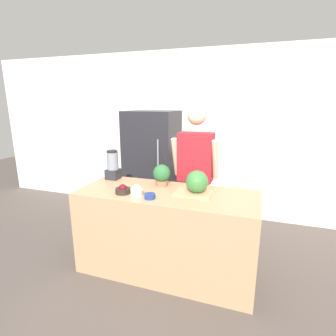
# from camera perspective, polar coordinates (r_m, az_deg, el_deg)

# --- Properties ---
(ground_plane) EXTENTS (14.00, 14.00, 0.00)m
(ground_plane) POSITION_cam_1_polar(r_m,az_deg,el_deg) (2.87, -2.97, -25.14)
(ground_plane) COLOR #564C47
(wall_back) EXTENTS (8.00, 0.06, 2.60)m
(wall_back) POSITION_cam_1_polar(r_m,az_deg,el_deg) (4.25, 7.37, 7.12)
(wall_back) COLOR white
(wall_back) RESTS_ON ground_plane
(counter_island) EXTENTS (1.86, 0.75, 0.91)m
(counter_island) POSITION_cam_1_polar(r_m,az_deg,el_deg) (2.91, -0.25, -13.74)
(counter_island) COLOR tan
(counter_island) RESTS_ON ground_plane
(refrigerator) EXTENTS (0.76, 0.70, 1.69)m
(refrigerator) POSITION_cam_1_polar(r_m,az_deg,el_deg) (4.17, -3.35, 0.68)
(refrigerator) COLOR #232328
(refrigerator) RESTS_ON ground_plane
(person) EXTENTS (0.56, 0.28, 1.77)m
(person) POSITION_cam_1_polar(r_m,az_deg,el_deg) (3.32, 5.95, -1.59)
(person) COLOR gray
(person) RESTS_ON ground_plane
(cutting_board) EXTENTS (0.37, 0.28, 0.01)m
(cutting_board) POSITION_cam_1_polar(r_m,az_deg,el_deg) (2.69, 5.57, -5.44)
(cutting_board) COLOR tan
(cutting_board) RESTS_ON counter_island
(watermelon) EXTENTS (0.23, 0.23, 0.23)m
(watermelon) POSITION_cam_1_polar(r_m,az_deg,el_deg) (2.66, 6.32, -2.96)
(watermelon) COLOR #3D7F3D
(watermelon) RESTS_ON cutting_board
(bowl_cherries) EXTENTS (0.15, 0.15, 0.10)m
(bowl_cherries) POSITION_cam_1_polar(r_m,az_deg,el_deg) (2.72, -9.81, -4.73)
(bowl_cherries) COLOR #2D231E
(bowl_cherries) RESTS_ON counter_island
(bowl_cream) EXTENTS (0.12, 0.12, 0.12)m
(bowl_cream) POSITION_cam_1_polar(r_m,az_deg,el_deg) (2.61, -6.85, -5.03)
(bowl_cream) COLOR white
(bowl_cream) RESTS_ON counter_island
(bowl_small_blue) EXTENTS (0.11, 0.11, 0.05)m
(bowl_small_blue) POSITION_cam_1_polar(r_m,az_deg,el_deg) (2.55, -3.99, -6.13)
(bowl_small_blue) COLOR navy
(bowl_small_blue) RESTS_ON counter_island
(blender) EXTENTS (0.15, 0.15, 0.35)m
(blender) POSITION_cam_1_polar(r_m,az_deg,el_deg) (3.22, -11.92, 0.51)
(blender) COLOR #28282D
(blender) RESTS_ON counter_island
(potted_plant) EXTENTS (0.19, 0.19, 0.24)m
(potted_plant) POSITION_cam_1_polar(r_m,az_deg,el_deg) (2.90, -1.38, -1.42)
(potted_plant) COLOR #996647
(potted_plant) RESTS_ON counter_island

